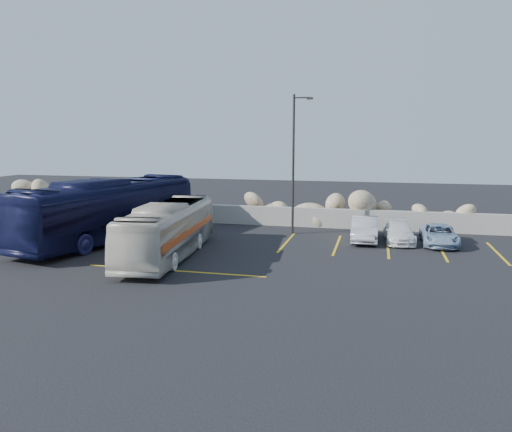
% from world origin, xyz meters
% --- Properties ---
extents(ground, '(90.00, 90.00, 0.00)m').
position_xyz_m(ground, '(0.00, 0.00, 0.00)').
color(ground, black).
rests_on(ground, ground).
extents(seawall, '(60.00, 0.40, 1.20)m').
position_xyz_m(seawall, '(0.00, 12.00, 0.60)').
color(seawall, gray).
rests_on(seawall, ground).
extents(riprap_pile, '(54.00, 2.80, 2.60)m').
position_xyz_m(riprap_pile, '(0.00, 13.20, 1.30)').
color(riprap_pile, '#968462').
rests_on(riprap_pile, ground).
extents(parking_lines, '(18.16, 9.36, 0.01)m').
position_xyz_m(parking_lines, '(4.64, 5.57, 0.01)').
color(parking_lines, gold).
rests_on(parking_lines, ground).
extents(lamppost, '(1.14, 0.18, 8.00)m').
position_xyz_m(lamppost, '(2.56, 9.50, 4.30)').
color(lamppost, '#2C2827').
rests_on(lamppost, ground).
extents(vintage_bus, '(3.06, 9.39, 2.57)m').
position_xyz_m(vintage_bus, '(-2.25, 2.52, 1.28)').
color(vintage_bus, beige).
rests_on(vintage_bus, ground).
extents(tour_coach, '(5.29, 12.47, 3.38)m').
position_xyz_m(tour_coach, '(-6.92, 5.24, 1.69)').
color(tour_coach, '#111338').
rests_on(tour_coach, ground).
extents(car_b, '(1.45, 3.97, 1.30)m').
position_xyz_m(car_b, '(6.66, 8.47, 0.65)').
color(car_b, '#B9B9BE').
rests_on(car_b, ground).
extents(car_c, '(1.73, 3.75, 1.06)m').
position_xyz_m(car_c, '(8.49, 8.53, 0.53)').
color(car_c, white).
rests_on(car_c, ground).
extents(car_d, '(1.79, 3.83, 1.06)m').
position_xyz_m(car_d, '(10.51, 8.33, 0.53)').
color(car_d, '#85A0BC').
rests_on(car_d, ground).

